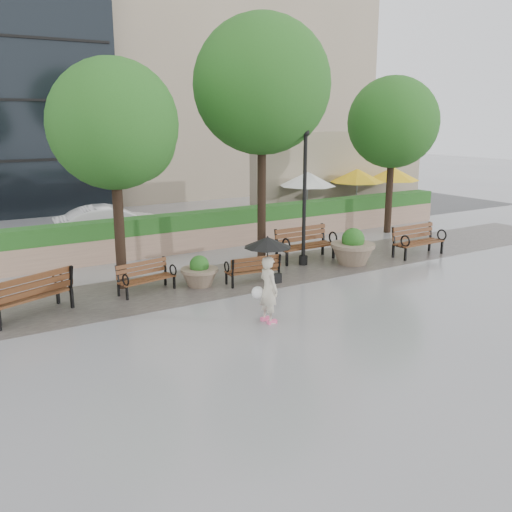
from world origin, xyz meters
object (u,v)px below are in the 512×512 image
planter_right (353,250)px  planter_left (200,274)px  bench_0 (30,304)px  bench_3 (305,251)px  lamppost (304,206)px  pedestrian (268,271)px  car_right (112,224)px  bench_1 (147,284)px  bench_4 (418,247)px  bench_2 (253,275)px

planter_right → planter_left: bearing=175.6°
planter_left → bench_0: bearing=-177.9°
bench_3 → lamppost: size_ratio=0.48×
pedestrian → bench_3: bearing=-48.1°
planter_right → car_right: size_ratio=0.33×
planter_left → pedestrian: (0.05, -3.43, 0.88)m
bench_1 → planter_left: 1.52m
bench_0 → planter_right: 9.88m
lamppost → pedestrian: size_ratio=2.14×
lamppost → planter_left: bearing=-174.7°
bench_1 → planter_right: (6.80, -0.61, 0.22)m
bench_0 → bench_1: bearing=164.5°
lamppost → pedestrian: lamppost is taller
bench_0 → lamppost: 8.62m
lamppost → car_right: (-4.09, 6.65, -1.20)m
pedestrian → car_right: bearing=-1.5°
pedestrian → lamppost: bearing=-48.3°
bench_0 → bench_1: size_ratio=1.33×
bench_0 → car_right: car_right is taller
planter_left → car_right: size_ratio=0.25×
bench_3 → planter_left: 4.38m
bench_4 → lamppost: bearing=163.5°
bench_4 → lamppost: (-4.08, 1.09, 1.59)m
bench_3 → car_right: (-4.49, 6.22, 0.37)m
bench_2 → car_right: bearing=-72.6°
bench_0 → bench_2: size_ratio=1.36×
bench_0 → pedestrian: 5.73m
bench_1 → bench_3: (5.80, 0.60, 0.08)m
bench_3 → planter_right: 1.57m
bench_3 → bench_0: bearing=-174.8°
bench_2 → lamppost: (2.49, 0.94, 1.66)m
bench_0 → pedestrian: size_ratio=1.09×
bench_0 → planter_right: planter_right is taller
bench_2 → lamppost: bearing=-153.7°
bench_2 → bench_3: bench_3 is taller
planter_right → bench_1: bearing=174.9°
bench_2 → bench_0: bearing=1.6°
bench_4 → car_right: (-8.16, 7.74, 0.39)m
bench_0 → pedestrian: pedestrian is taller
bench_1 → bench_3: size_ratio=0.80×
lamppost → planter_right: bearing=-28.6°
lamppost → pedestrian: 5.44m
bench_1 → car_right: size_ratio=0.39×
bench_1 → pedestrian: (1.55, -3.63, 0.97)m
bench_0 → planter_left: size_ratio=2.06×
bench_1 → car_right: (1.31, 6.82, 0.45)m
bench_0 → bench_2: (5.98, -0.41, -0.08)m
bench_4 → pedestrian: 8.42m
bench_2 → bench_3: 3.21m
planter_right → car_right: (-5.49, 7.42, 0.23)m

